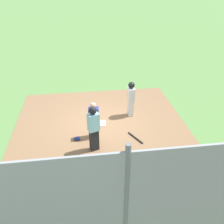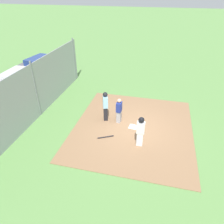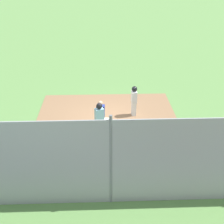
# 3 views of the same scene
# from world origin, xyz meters

# --- Properties ---
(ground_plane) EXTENTS (140.00, 140.00, 0.00)m
(ground_plane) POSITION_xyz_m (0.00, 0.00, 0.00)
(ground_plane) COLOR #5B8947
(dirt_infield) EXTENTS (7.20, 6.40, 0.03)m
(dirt_infield) POSITION_xyz_m (0.00, 0.00, 0.01)
(dirt_infield) COLOR #896647
(dirt_infield) RESTS_ON ground_plane
(home_plate) EXTENTS (0.49, 0.49, 0.02)m
(home_plate) POSITION_xyz_m (0.00, 0.00, 0.04)
(home_plate) COLOR white
(home_plate) RESTS_ON dirt_infield
(catcher) EXTENTS (0.40, 0.30, 1.50)m
(catcher) POSITION_xyz_m (-0.32, -0.88, 0.80)
(catcher) COLOR #9E9EA3
(catcher) RESTS_ON dirt_infield
(umpire) EXTENTS (0.45, 0.37, 1.77)m
(umpire) POSITION_xyz_m (-0.37, -1.68, 0.97)
(umpire) COLOR black
(umpire) RESTS_ON dirt_infield
(runner) EXTENTS (0.28, 0.39, 1.61)m
(runner) POSITION_xyz_m (1.40, 0.53, 0.95)
(runner) COLOR silver
(runner) RESTS_ON dirt_infield
(baseball_bat) EXTENTS (0.45, 0.79, 0.06)m
(baseball_bat) POSITION_xyz_m (1.26, -1.25, 0.06)
(baseball_bat) COLOR black
(baseball_bat) RESTS_ON dirt_infield
(catcher_mask) EXTENTS (0.24, 0.20, 0.12)m
(catcher_mask) POSITION_xyz_m (-1.01, -1.03, 0.09)
(catcher_mask) COLOR navy
(catcher_mask) RESTS_ON dirt_infield
(backstop_fence) EXTENTS (12.00, 0.10, 3.35)m
(backstop_fence) POSITION_xyz_m (0.00, -5.70, 1.60)
(backstop_fence) COLOR #93999E
(backstop_fence) RESTS_ON ground_plane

